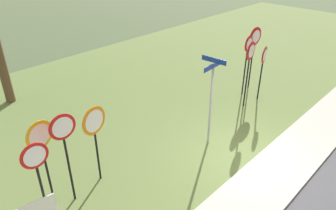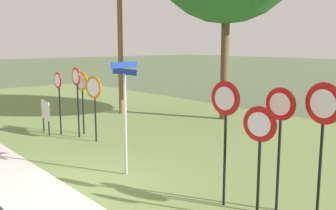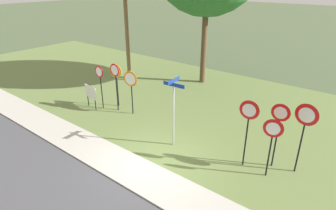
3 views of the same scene
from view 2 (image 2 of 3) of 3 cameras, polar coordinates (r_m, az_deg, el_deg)
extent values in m
plane|color=#4C5B3D|center=(9.31, -13.94, -12.53)|extent=(160.00, 160.00, 0.00)
cube|color=#BCB7AD|center=(9.01, -18.62, -13.32)|extent=(44.00, 1.60, 0.06)
cube|color=olive|center=(12.97, 10.56, -6.09)|extent=(44.00, 12.00, 0.04)
cylinder|color=black|center=(14.52, -12.67, -0.29)|extent=(0.06, 0.06, 2.06)
cylinder|color=gold|center=(14.37, -12.95, 3.53)|extent=(0.71, 0.16, 0.72)
cylinder|color=white|center=(14.36, -13.01, 3.52)|extent=(0.55, 0.12, 0.56)
cylinder|color=black|center=(14.61, -15.97, -0.29)|extent=(0.06, 0.06, 2.09)
cylinder|color=red|center=(14.47, -16.29, 3.60)|extent=(0.60, 0.04, 0.60)
cylinder|color=white|center=(14.47, -16.35, 3.59)|extent=(0.47, 0.02, 0.47)
cylinder|color=black|center=(13.98, -13.38, -0.23)|extent=(0.06, 0.06, 2.27)
cylinder|color=red|center=(13.83, -13.70, 4.19)|extent=(0.65, 0.05, 0.65)
cylinder|color=white|center=(13.82, -13.76, 4.18)|extent=(0.51, 0.03, 0.51)
cylinder|color=black|center=(13.28, -10.87, -1.31)|extent=(0.06, 0.06, 1.96)
cylinder|color=orange|center=(13.13, -11.14, 2.62)|extent=(0.76, 0.17, 0.77)
cylinder|color=white|center=(13.12, -11.21, 2.62)|extent=(0.59, 0.12, 0.60)
cylinder|color=black|center=(7.97, 8.57, -6.87)|extent=(0.06, 0.06, 2.35)
cone|color=red|center=(7.71, 8.57, 0.99)|extent=(0.71, 0.10, 0.71)
cone|color=silver|center=(7.69, 8.47, 0.97)|extent=(0.48, 0.06, 0.48)
cylinder|color=black|center=(7.42, 13.51, -9.77)|extent=(0.06, 0.06, 1.98)
cone|color=red|center=(7.14, 13.60, -2.84)|extent=(0.66, 0.16, 0.67)
cone|color=white|center=(7.13, 13.50, -2.86)|extent=(0.45, 0.10, 0.46)
cylinder|color=black|center=(7.95, 16.34, -7.47)|extent=(0.06, 0.06, 2.27)
cone|color=red|center=(7.69, 16.54, 0.13)|extent=(0.66, 0.07, 0.66)
cone|color=white|center=(7.67, 16.45, 0.12)|extent=(0.45, 0.04, 0.45)
cylinder|color=black|center=(7.72, 21.97, -7.92)|extent=(0.06, 0.06, 2.37)
cone|color=red|center=(7.44, 22.33, 0.19)|extent=(0.78, 0.11, 0.78)
cone|color=white|center=(7.43, 22.26, 0.18)|extent=(0.53, 0.07, 0.53)
cylinder|color=#9EA0A8|center=(9.75, -6.42, -3.08)|extent=(0.07, 0.07, 2.60)
cylinder|color=#9EA0A8|center=(9.56, -6.57, 4.65)|extent=(0.09, 0.09, 0.03)
cube|color=navy|center=(9.55, -6.57, 5.01)|extent=(0.96, 0.09, 0.15)
cube|color=navy|center=(9.54, -6.59, 6.02)|extent=(0.08, 0.82, 0.15)
cylinder|color=brown|center=(18.37, -7.24, 11.24)|extent=(0.24, 0.24, 8.08)
cylinder|color=black|center=(15.41, -18.21, -2.83)|extent=(0.05, 0.05, 0.55)
cylinder|color=black|center=(14.68, -17.48, -3.38)|extent=(0.05, 0.05, 0.55)
cube|color=white|center=(14.93, -17.97, -0.75)|extent=(1.09, 0.19, 0.70)
cylinder|color=brown|center=(17.04, 8.57, 7.74)|extent=(0.36, 0.36, 5.92)
camera|label=1|loc=(15.27, -40.84, 17.40)|focal=34.16mm
camera|label=3|loc=(4.55, -107.58, 40.04)|focal=30.38mm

